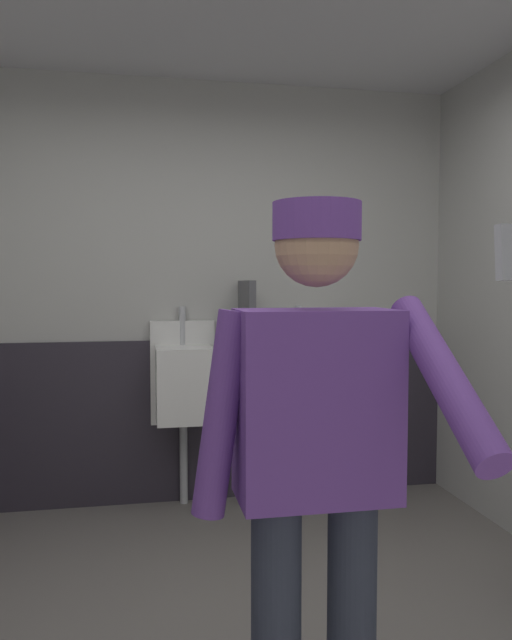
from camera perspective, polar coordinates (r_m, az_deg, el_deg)
name	(u,v)px	position (r m, az deg, el deg)	size (l,w,h in m)	color
wall_back	(197,293)	(3.94, -5.51, 2.54)	(3.87, 0.12, 2.64)	#B2B2AD
wainscot_band_back	(199,420)	(3.96, -5.33, -9.26)	(3.27, 0.03, 1.03)	#2D2833
urinal_left	(184,383)	(3.76, -6.73, -5.86)	(0.40, 0.34, 1.24)	white
urinal_middle	(303,379)	(3.89, 4.42, -5.54)	(0.40, 0.34, 1.24)	white
privacy_divider_panel	(247,355)	(3.71, -0.87, -3.26)	(0.04, 0.40, 0.90)	#4C4C51
person	(316,443)	(1.71, 5.65, -11.38)	(0.65, 0.60, 1.60)	#2D3342
cell_phone	(511,253)	(1.30, 22.66, 5.83)	(0.06, 0.02, 0.11)	#A5A8B2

